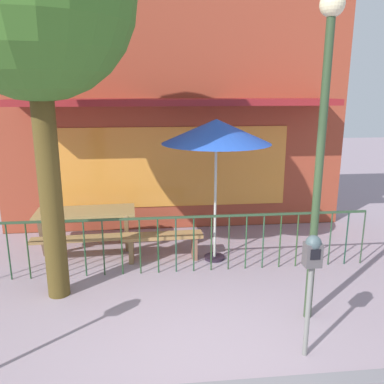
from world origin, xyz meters
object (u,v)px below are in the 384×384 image
object	(u,v)px
picnic_table_left	(86,219)
street_lamp	(323,120)
parking_meter_far	(312,264)
patio_umbrella	(216,132)
patio_bench	(163,241)

from	to	relation	value
picnic_table_left	street_lamp	size ratio (longest dim) A/B	0.47
parking_meter_far	picnic_table_left	bearing A→B (deg)	130.49
picnic_table_left	patio_umbrella	bearing A→B (deg)	-15.88
picnic_table_left	patio_bench	world-z (taller)	picnic_table_left
patio_umbrella	picnic_table_left	bearing A→B (deg)	164.12
parking_meter_far	patio_bench	bearing A→B (deg)	118.16
patio_bench	parking_meter_far	world-z (taller)	parking_meter_far
picnic_table_left	patio_umbrella	distance (m)	2.92
patio_umbrella	street_lamp	world-z (taller)	street_lamp
patio_umbrella	street_lamp	size ratio (longest dim) A/B	0.62
patio_umbrella	parking_meter_far	size ratio (longest dim) A/B	1.71
picnic_table_left	street_lamp	distance (m)	4.64
patio_umbrella	parking_meter_far	distance (m)	3.04
picnic_table_left	patio_bench	bearing A→B (deg)	-22.80
picnic_table_left	parking_meter_far	size ratio (longest dim) A/B	1.28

